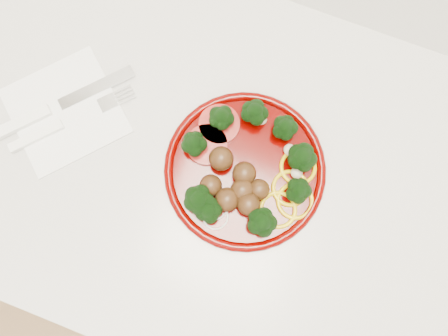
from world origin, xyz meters
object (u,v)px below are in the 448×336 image
(knife, at_px, (46,111))
(fork, at_px, (51,129))
(plate, at_px, (247,170))
(napkin, at_px, (65,111))

(knife, xyz_separation_m, fork, (0.02, -0.02, -0.00))
(plate, distance_m, napkin, 0.30)
(plate, bearing_deg, knife, -175.78)
(plate, bearing_deg, fork, -171.20)
(napkin, height_order, fork, fork)
(napkin, xyz_separation_m, knife, (-0.03, -0.01, 0.01))
(fork, bearing_deg, knife, 83.00)
(plate, distance_m, knife, 0.33)
(napkin, relative_size, fork, 0.96)
(knife, bearing_deg, napkin, -22.66)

